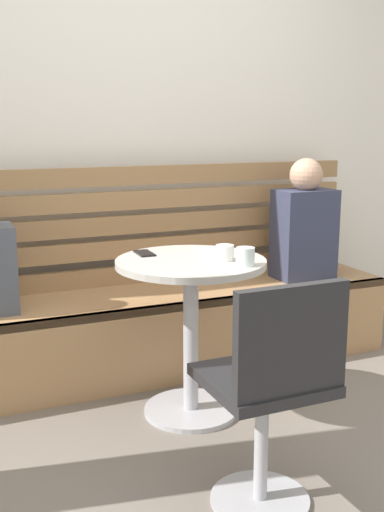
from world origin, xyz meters
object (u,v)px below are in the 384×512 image
cup_ceramic_white (225,253)px  plate_small (214,251)px  booth_bench (156,331)px  white_chair (272,388)px  cup_glass_short (245,257)px  phone_on_table (144,253)px  cafe_table (191,307)px  person_adult (304,225)px

cup_ceramic_white → plate_small: 0.19m
booth_bench → white_chair: white_chair is taller
cup_glass_short → phone_on_table: cup_glass_short is taller
cup_ceramic_white → plate_small: cup_ceramic_white is taller
cup_ceramic_white → cup_glass_short: bearing=-75.0°
cup_ceramic_white → plate_small: size_ratio=0.47×
phone_on_table → cup_glass_short: bearing=129.7°
booth_bench → phone_on_table: bearing=-116.5°
white_chair → cup_ceramic_white: white_chair is taller
cafe_table → phone_on_table: size_ratio=5.29×
cup_ceramic_white → white_chair: bearing=-103.9°
white_chair → cup_ceramic_white: (0.18, 0.73, 0.31)m
booth_bench → person_adult: size_ratio=3.85×
cafe_table → cup_ceramic_white: 0.30m
cafe_table → person_adult: 1.11m
phone_on_table → booth_bench: bearing=-115.1°
phone_on_table → cafe_table: bearing=129.6°
white_chair → phone_on_table: bearing=95.7°
person_adult → cup_glass_short: bearing=-136.8°
cafe_table → white_chair: bearing=-93.7°
cafe_table → cup_glass_short: 0.37m
cafe_table → cup_ceramic_white: bearing=-31.3°
cafe_table → phone_on_table: (-0.15, 0.19, 0.23)m
plate_small → cafe_table: bearing=-147.7°
cafe_table → plate_small: bearing=32.3°
cup_ceramic_white → plate_small: (0.03, 0.18, -0.03)m
booth_bench → cup_glass_short: size_ratio=33.75×
booth_bench → cafe_table: (-0.03, -0.56, 0.30)m
person_adult → phone_on_table: bearing=-163.0°
booth_bench → phone_on_table: phone_on_table is taller
cup_ceramic_white → phone_on_table: bearing=136.1°
white_chair → plate_small: bearing=76.8°
booth_bench → white_chair: size_ratio=3.18×
cafe_table → person_adult: bearing=29.1°
cup_glass_short → phone_on_table: size_ratio=0.57×
booth_bench → cafe_table: cafe_table is taller
booth_bench → cup_glass_short: 0.96m
cafe_table → white_chair: (-0.05, -0.81, -0.05)m
cup_glass_short → plate_small: (-0.00, 0.31, -0.03)m
cafe_table → booth_bench: bearing=86.9°
cafe_table → person_adult: (0.95, 0.53, 0.23)m
cup_glass_short → white_chair: bearing=-109.7°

